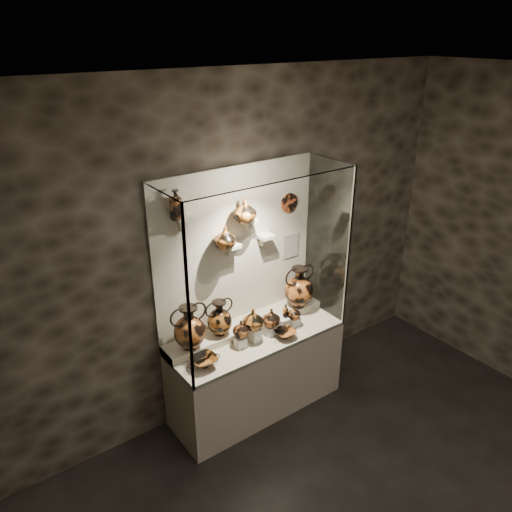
{
  "coord_description": "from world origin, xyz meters",
  "views": [
    {
      "loc": [
        -2.32,
        -1.0,
        3.47
      ],
      "look_at": [
        0.01,
        2.21,
        1.65
      ],
      "focal_mm": 35.0,
      "sensor_mm": 36.0,
      "label": 1
    }
  ],
  "objects": [
    {
      "name": "glass_right",
      "position": [
        0.85,
        2.18,
        1.6
      ],
      "size": [
        0.01,
        0.6,
        1.6
      ],
      "primitive_type": "cube",
      "color": "white",
      "rests_on": "plinth"
    },
    {
      "name": "frame_post_left",
      "position": [
        -0.84,
        1.89,
        1.6
      ],
      "size": [
        0.02,
        0.02,
        1.6
      ],
      "primitive_type": "cube",
      "color": "gray",
      "rests_on": "plinth"
    },
    {
      "name": "pedestal_c",
      "position": [
        0.12,
        2.13,
        0.88
      ],
      "size": [
        0.09,
        0.09,
        0.09
      ],
      "primitive_type": "cube",
      "color": "beige",
      "rests_on": "front_tier"
    },
    {
      "name": "bracket_ul",
      "position": [
        -0.55,
        2.42,
        2.05
      ],
      "size": [
        0.14,
        0.12,
        0.04
      ],
      "primitive_type": "cube",
      "color": "beige",
      "rests_on": "back_panel"
    },
    {
      "name": "frame_post_right",
      "position": [
        0.84,
        1.89,
        1.6
      ],
      "size": [
        0.02,
        0.02,
        1.6
      ],
      "primitive_type": "cube",
      "color": "gray",
      "rests_on": "plinth"
    },
    {
      "name": "glass_left",
      "position": [
        -0.85,
        2.18,
        1.6
      ],
      "size": [
        0.01,
        0.6,
        1.6
      ],
      "primitive_type": "cube",
      "color": "white",
      "rests_on": "plinth"
    },
    {
      "name": "kylix_left",
      "position": [
        -0.63,
        2.07,
        0.89
      ],
      "size": [
        0.29,
        0.25,
        0.12
      ],
      "primitive_type": null,
      "rotation": [
        0.0,
        0.0,
        0.02
      ],
      "color": "#9A501B",
      "rests_on": "front_tier"
    },
    {
      "name": "pedestal_d",
      "position": [
        0.28,
        2.13,
        0.89
      ],
      "size": [
        0.09,
        0.09,
        0.12
      ],
      "primitive_type": "cube",
      "color": "beige",
      "rests_on": "front_tier"
    },
    {
      "name": "jug_b",
      "position": [
        -0.07,
        2.15,
        1.06
      ],
      "size": [
        0.26,
        0.26,
        0.2
      ],
      "primitive_type": "imported",
      "rotation": [
        0.0,
        0.0,
        0.42
      ],
      "color": "#9A501B",
      "rests_on": "pedestal_b"
    },
    {
      "name": "bracket_ca",
      "position": [
        -0.1,
        2.42,
        1.7
      ],
      "size": [
        0.14,
        0.12,
        0.04
      ],
      "primitive_type": "cube",
      "color": "beige",
      "rests_on": "back_panel"
    },
    {
      "name": "glass_top",
      "position": [
        0.0,
        2.18,
        2.4
      ],
      "size": [
        1.7,
        0.6,
        0.01
      ],
      "primitive_type": "cube",
      "color": "white",
      "rests_on": "back_panel"
    },
    {
      "name": "kylix_right",
      "position": [
        0.2,
        2.01,
        0.88
      ],
      "size": [
        0.25,
        0.21,
        0.1
      ],
      "primitive_type": null,
      "rotation": [
        0.0,
        0.0,
        -0.03
      ],
      "color": "#A3511F",
      "rests_on": "front_tier"
    },
    {
      "name": "pedestal_a",
      "position": [
        -0.22,
        2.13,
        0.88
      ],
      "size": [
        0.09,
        0.09,
        0.1
      ],
      "primitive_type": "cube",
      "color": "beige",
      "rests_on": "front_tier"
    },
    {
      "name": "amphora_left",
      "position": [
        -0.63,
        2.31,
        1.11
      ],
      "size": [
        0.41,
        0.41,
        0.41
      ],
      "primitive_type": null,
      "rotation": [
        0.0,
        0.0,
        -0.28
      ],
      "color": "#A3511F",
      "rests_on": "rear_tier"
    },
    {
      "name": "pedestal_e",
      "position": [
        0.42,
        2.13,
        0.87
      ],
      "size": [
        0.09,
        0.09,
        0.08
      ],
      "primitive_type": "cube",
      "color": "beige",
      "rests_on": "front_tier"
    },
    {
      "name": "ovoid_vase_b",
      "position": [
        0.01,
        2.37,
        2.02
      ],
      "size": [
        0.24,
        0.24,
        0.21
      ],
      "primitive_type": "imported",
      "rotation": [
        0.0,
        0.0,
        0.2
      ],
      "color": "#9A501B",
      "rests_on": "bracket_cb"
    },
    {
      "name": "front_tier",
      "position": [
        0.0,
        2.18,
        0.82
      ],
      "size": [
        1.68,
        0.58,
        0.03
      ],
      "primitive_type": "cube",
      "color": "beige",
      "rests_on": "plinth"
    },
    {
      "name": "plinth",
      "position": [
        0.0,
        2.18,
        0.4
      ],
      "size": [
        1.7,
        0.6,
        0.8
      ],
      "primitive_type": "cube",
      "color": "beige",
      "rests_on": "floor"
    },
    {
      "name": "lekythos_tall",
      "position": [
        -0.62,
        2.42,
        2.2
      ],
      "size": [
        0.14,
        0.14,
        0.27
      ],
      "primitive_type": null,
      "rotation": [
        0.0,
        0.0,
        0.34
      ],
      "color": "#A3511F",
      "rests_on": "bracket_ul"
    },
    {
      "name": "glass_front",
      "position": [
        0.0,
        1.88,
        1.6
      ],
      "size": [
        1.7,
        0.01,
        1.6
      ],
      "primitive_type": "cube",
      "color": "white",
      "rests_on": "plinth"
    },
    {
      "name": "ovoid_vase_a",
      "position": [
        -0.2,
        2.37,
        1.82
      ],
      "size": [
        0.22,
        0.22,
        0.2
      ],
      "primitive_type": "imported",
      "rotation": [
        0.0,
        0.0,
        -0.17
      ],
      "color": "#9A501B",
      "rests_on": "bracket_ca"
    },
    {
      "name": "rear_tier",
      "position": [
        0.0,
        2.35,
        0.85
      ],
      "size": [
        1.7,
        0.25,
        0.1
      ],
      "primitive_type": "cube",
      "color": "beige",
      "rests_on": "plinth"
    },
    {
      "name": "jug_c",
      "position": [
        0.14,
        2.14,
        1.01
      ],
      "size": [
        0.21,
        0.21,
        0.18
      ],
      "primitive_type": "imported",
      "rotation": [
        0.0,
        0.0,
        -0.3
      ],
      "color": "#A3511F",
      "rests_on": "pedestal_c"
    },
    {
      "name": "lekythos_small",
      "position": [
        0.32,
        2.15,
        1.02
      ],
      "size": [
        0.08,
        0.08,
        0.15
      ],
      "primitive_type": null,
      "rotation": [
        0.0,
        0.0,
        -0.28
      ],
      "color": "#9A501B",
      "rests_on": "pedestal_d"
    },
    {
      "name": "jug_a",
      "position": [
        -0.2,
        2.15,
        1.01
      ],
      "size": [
        0.2,
        0.2,
        0.16
      ],
      "primitive_type": "imported",
      "rotation": [
        0.0,
        0.0,
        0.37
      ],
      "color": "#A3511F",
      "rests_on": "pedestal_a"
    },
    {
      "name": "amphora_right",
      "position": [
        0.61,
        2.3,
        1.12
      ],
      "size": [
        0.45,
        0.45,
        0.43
      ],
      "primitive_type": null,
      "rotation": [
        0.0,
        0.0,
        -0.4
      ],
      "color": "#A3511F",
      "rests_on": "rear_tier"
    },
    {
      "name": "pedestal_b",
      "position": [
        -0.05,
        2.13,
        0.9
      ],
      "size": [
        0.09,
        0.09,
        0.13
      ],
      "primitive_type": "cube",
      "color": "beige",
      "rests_on": "front_tier"
    },
    {
      "name": "back_panel",
      "position": [
        0.0,
        2.5,
        1.6
      ],
      "size": [
        1.7,
        0.03,
        1.6
      ],
      "primitive_type": "cube",
      "color": "beige",
      "rests_on": "plinth"
    },
    {
      "name": "bracket_cc",
      "position": [
        0.28,
        2.42,
        1.7
      ],
      "size": [
        0.14,
        0.12,
        0.04
      ],
      "primitive_type": "cube",
      "color": "beige",
      "rests_on": "back_panel"
    },
    {
      "name": "wall_back",
      "position": [
        0.0,
        2.5,
        1.6
      ],
      "size": [
        5.0,
        0.02,
        3.2
      ],
      "primitive_type": "cube",
      "color": "#2D251C",
      "rests_on": "ground"
    },
    {
      "name": "info_placard",
      "position": [
        0.64,
        2.47,
        1.5
      ],
      "size": [
        0.19,
        0.01,
        0.25
      ],
      "primitive_type": "cube",
      "color": "beige",
      "rests_on": "back_panel"
    },
    {
      "name": "bracket_cb",
      "position": [
        0.1,
        2.42,
        1.9
      ],
      "size": [
        0.1,
        0.12,
        0.04
      ],
      "primitive_type": "cube",
      "color": "beige",
      "rests_on": "back_panel"
    },
    {
      "name": "wall_plate",
      "position": [
        0.59,
        2.47,
        1.95
      ],
      "size": [
        0.19,
        0.02,
        0.19
      ],
      "primitive_type": "cylinder",
      "rotation": [
        1.57,
        0.0,
        0.0
      ],
      "color": "#9E401F",
      "rests_on": "back_panel"
    },
    {
      "name": "amphora_mid",
      "position": [
        -0.31,
        2.33,
        1.07
      ],
      "size": [
        0.32,
        0.32,
        0.34
      ],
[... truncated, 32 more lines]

